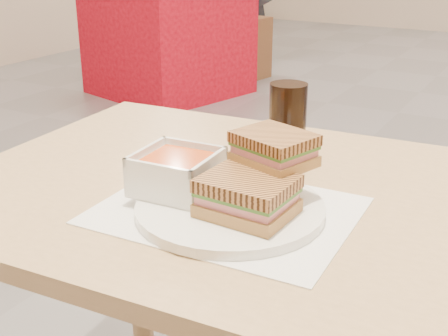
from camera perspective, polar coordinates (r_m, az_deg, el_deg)
The scene contains 10 objects.
main_table at distance 0.99m, azimuth 8.50°, elevation -9.17°, with size 1.24×0.78×0.75m.
tray_liner at distance 0.89m, azimuth 0.26°, elevation -4.07°, with size 0.38×0.30×0.00m.
plate at distance 0.88m, azimuth 0.58°, elevation -3.89°, with size 0.28×0.28×0.01m.
soup_bowl at distance 0.91m, azimuth -4.49°, elevation -0.54°, with size 0.12×0.12×0.06m.
panini_lower at distance 0.83m, azimuth 2.25°, elevation -2.66°, with size 0.13×0.11×0.06m.
panini_upper at distance 0.88m, azimuth 4.79°, elevation 1.84°, with size 0.13×0.12×0.05m.
cola_glass at distance 1.07m, azimuth 6.05°, elevation 4.28°, with size 0.07×0.07×0.14m.
bg_table_0 at distance 4.51m, azimuth -5.31°, elevation 12.27°, with size 1.13×1.13×0.82m.
bg_chair_0l at distance 5.41m, azimuth -8.30°, elevation 11.55°, with size 0.41×0.41×0.42m.
bg_chair_0r at distance 4.99m, azimuth 1.06°, elevation 11.36°, with size 0.51×0.51×0.49m.
Camera 1 is at (0.41, -2.69, 1.14)m, focal length 48.03 mm.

